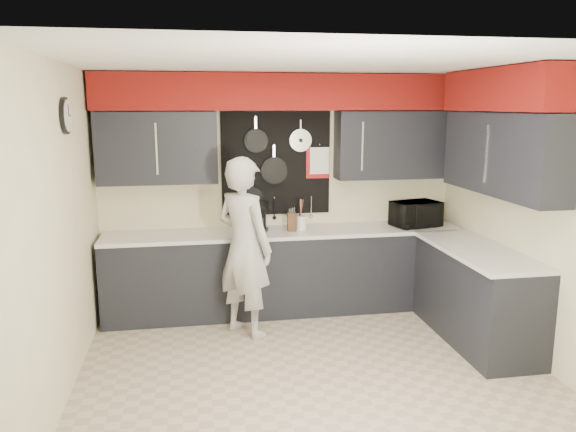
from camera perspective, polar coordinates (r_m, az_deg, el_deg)
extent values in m
plane|color=#B6A98D|center=(5.09, 2.50, -15.21)|extent=(4.00, 4.00, 0.00)
cube|color=#EFECB9|center=(6.35, -0.77, 2.47)|extent=(4.00, 0.01, 2.60)
cube|color=black|center=(6.07, -13.13, 6.76)|extent=(1.24, 0.32, 0.75)
cube|color=black|center=(6.47, 10.79, 7.12)|extent=(1.34, 0.32, 0.75)
cube|color=maroon|center=(6.10, -0.53, 12.48)|extent=(3.94, 0.36, 0.38)
cube|color=black|center=(6.29, -1.22, 5.37)|extent=(1.22, 0.03, 1.15)
cylinder|color=black|center=(6.20, -3.29, 7.63)|extent=(0.26, 0.04, 0.26)
cylinder|color=black|center=(6.25, -1.43, 4.64)|extent=(0.30, 0.04, 0.30)
cylinder|color=black|center=(6.27, -3.77, 1.77)|extent=(0.27, 0.04, 0.27)
cylinder|color=silver|center=(6.28, 1.28, 7.70)|extent=(0.25, 0.02, 0.25)
cube|color=#B70E16|center=(6.36, 3.02, 5.37)|extent=(0.26, 0.01, 0.34)
cube|color=white|center=(6.35, 3.23, 5.63)|extent=(0.22, 0.01, 0.30)
cylinder|color=silver|center=(6.28, -5.22, 0.76)|extent=(0.01, 0.01, 0.20)
cylinder|color=silver|center=(6.33, -1.39, 0.88)|extent=(0.01, 0.01, 0.20)
cylinder|color=silver|center=(6.41, 2.37, 1.00)|extent=(0.01, 0.01, 0.20)
cube|color=#EFECB9|center=(5.45, 23.58, 0.06)|extent=(0.01, 3.50, 2.60)
cube|color=black|center=(5.55, 20.97, 5.92)|extent=(0.32, 1.70, 0.75)
cube|color=maroon|center=(5.52, 21.21, 11.87)|extent=(0.36, 1.70, 0.38)
cube|color=#EFECB9|center=(4.66, -22.06, -1.58)|extent=(0.01, 3.50, 2.60)
cylinder|color=black|center=(4.95, -21.69, 9.44)|extent=(0.04, 0.30, 0.30)
cylinder|color=white|center=(4.95, -21.44, 9.46)|extent=(0.01, 0.26, 0.26)
cube|color=black|center=(6.26, -0.32, -5.75)|extent=(3.90, 0.60, 0.88)
cube|color=white|center=(6.12, -0.30, -1.67)|extent=(3.90, 0.63, 0.04)
cube|color=black|center=(5.80, 18.55, -7.74)|extent=(0.60, 1.60, 0.88)
cube|color=white|center=(5.67, 18.71, -3.34)|extent=(0.63, 1.60, 0.04)
cube|color=black|center=(6.14, 0.09, -9.93)|extent=(3.90, 0.06, 0.10)
imported|color=black|center=(6.47, 12.84, 0.20)|extent=(0.58, 0.46, 0.28)
cube|color=#361911|center=(6.08, 0.38, -0.60)|extent=(0.10, 0.10, 0.20)
cylinder|color=white|center=(6.15, 1.32, -0.69)|extent=(0.12, 0.12, 0.15)
cube|color=black|center=(6.07, -2.98, -1.47)|extent=(0.23, 0.26, 0.03)
cube|color=black|center=(6.11, -3.08, 0.05)|extent=(0.18, 0.11, 0.29)
cube|color=black|center=(6.01, -3.01, 1.09)|extent=(0.23, 0.26, 0.06)
cylinder|color=black|center=(6.03, -2.97, -0.75)|extent=(0.11, 0.11, 0.14)
imported|color=#B1B1AF|center=(5.53, -4.45, -3.19)|extent=(0.75, 0.77, 1.79)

